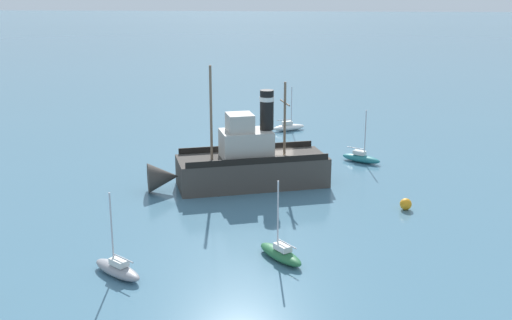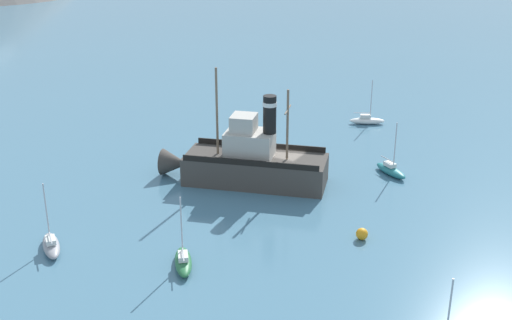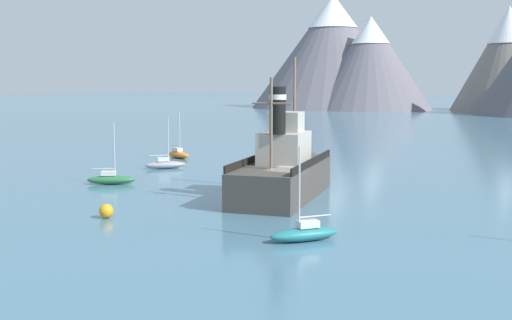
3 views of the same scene
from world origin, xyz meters
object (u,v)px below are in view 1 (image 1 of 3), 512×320
at_px(sailboat_teal, 361,158).
at_px(old_tugboat, 245,164).
at_px(sailboat_white, 289,127).
at_px(sailboat_grey, 117,269).
at_px(mooring_buoy, 406,204).
at_px(sailboat_green, 281,253).

bearing_deg(sailboat_teal, old_tugboat, 127.60).
distance_m(old_tugboat, sailboat_white, 20.44).
height_order(sailboat_grey, mooring_buoy, sailboat_grey).
distance_m(old_tugboat, sailboat_green, 14.66).
bearing_deg(mooring_buoy, sailboat_white, 20.05).
bearing_deg(sailboat_green, mooring_buoy, -43.18).
bearing_deg(sailboat_green, old_tugboat, 13.53).
distance_m(sailboat_teal, sailboat_white, 14.23).
height_order(sailboat_green, mooring_buoy, sailboat_green).
bearing_deg(mooring_buoy, sailboat_teal, 9.80).
xyz_separation_m(old_tugboat, sailboat_teal, (7.74, -10.05, -1.40)).
distance_m(old_tugboat, sailboat_teal, 12.76).
relative_size(old_tugboat, mooring_buoy, 17.10).
relative_size(sailboat_grey, sailboat_teal, 1.00).
relative_size(old_tugboat, sailboat_white, 3.01).
xyz_separation_m(sailboat_teal, mooring_buoy, (-12.55, -2.17, 0.00)).
height_order(old_tugboat, sailboat_green, old_tugboat).
xyz_separation_m(sailboat_grey, mooring_buoy, (12.17, -17.96, 0.00)).
bearing_deg(mooring_buoy, old_tugboat, 68.52).
xyz_separation_m(sailboat_white, mooring_buoy, (-24.96, -9.11, 0.00)).
bearing_deg(old_tugboat, sailboat_teal, -52.40).
height_order(sailboat_teal, sailboat_green, same).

